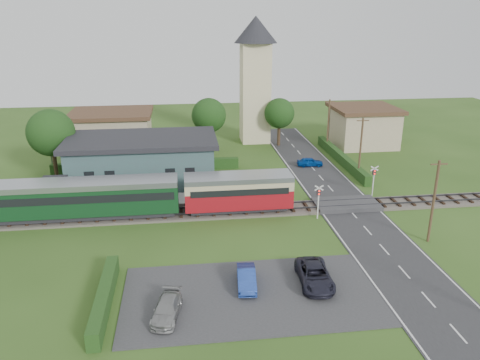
{
  "coord_description": "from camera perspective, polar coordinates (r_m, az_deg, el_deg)",
  "views": [
    {
      "loc": [
        -5.59,
        -38.54,
        17.72
      ],
      "look_at": [
        -0.22,
        4.0,
        2.51
      ],
      "focal_mm": 35.0,
      "sensor_mm": 36.0,
      "label": 1
    }
  ],
  "objects": [
    {
      "name": "utility_pole_b",
      "position": [
        40.61,
        22.54,
        -2.34
      ],
      "size": [
        1.4,
        0.22,
        7.0
      ],
      "color": "#473321",
      "rests_on": "ground"
    },
    {
      "name": "road",
      "position": [
        45.19,
        13.65,
        -4.11
      ],
      "size": [
        6.0,
        70.0,
        0.05
      ],
      "primitive_type": "cube",
      "color": "#28282B",
      "rests_on": "ground"
    },
    {
      "name": "hedge_roadside",
      "position": [
        60.5,
        12.23,
        2.64
      ],
      "size": [
        0.8,
        18.0,
        1.2
      ],
      "primitive_type": "cube",
      "color": "#193814",
      "rests_on": "ground"
    },
    {
      "name": "car_park_blue",
      "position": [
        32.72,
        0.8,
        -11.89
      ],
      "size": [
        1.53,
        3.65,
        1.17
      ],
      "primitive_type": "imported",
      "rotation": [
        0.0,
        0.0,
        -0.08
      ],
      "color": "#22419B",
      "rests_on": "car_park"
    },
    {
      "name": "platform",
      "position": [
        47.32,
        -12.04,
        -2.62
      ],
      "size": [
        30.0,
        3.0,
        0.45
      ],
      "primitive_type": "cube",
      "color": "gray",
      "rests_on": "ground"
    },
    {
      "name": "tree_a",
      "position": [
        55.86,
        -22.05,
        5.34
      ],
      "size": [
        5.2,
        5.2,
        8.0
      ],
      "color": "#332316",
      "rests_on": "ground"
    },
    {
      "name": "crossing_signal_near",
      "position": [
        42.91,
        9.55,
        -2.04
      ],
      "size": [
        0.84,
        0.28,
        3.28
      ],
      "color": "silver",
      "rests_on": "ground"
    },
    {
      "name": "car_park",
      "position": [
        32.16,
        1.34,
        -13.83
      ],
      "size": [
        17.0,
        9.0,
        0.08
      ],
      "primitive_type": "cube",
      "color": "#333335",
      "rests_on": "ground"
    },
    {
      "name": "hedge_station",
      "position": [
        56.85,
        -11.31,
        1.67
      ],
      "size": [
        22.0,
        0.8,
        1.3
      ],
      "primitive_type": "cube",
      "color": "#193814",
      "rests_on": "ground"
    },
    {
      "name": "streetlamp_west",
      "position": [
        62.55,
        -22.26,
        4.49
      ],
      "size": [
        0.3,
        0.3,
        5.15
      ],
      "color": "#3F3F47",
      "rests_on": "ground"
    },
    {
      "name": "crossing_deck",
      "position": [
        46.83,
        12.83,
        -2.92
      ],
      "size": [
        6.2,
        3.4,
        0.45
      ],
      "primitive_type": "cube",
      "color": "#333335",
      "rests_on": "ground"
    },
    {
      "name": "house_east",
      "position": [
        69.2,
        14.79,
        6.43
      ],
      "size": [
        8.8,
        8.8,
        5.5
      ],
      "color": "tan",
      "rests_on": "ground"
    },
    {
      "name": "church_tower",
      "position": [
        67.8,
        1.88,
        13.18
      ],
      "size": [
        6.0,
        6.0,
        17.6
      ],
      "color": "beige",
      "rests_on": "ground"
    },
    {
      "name": "ground",
      "position": [
        42.79,
        0.96,
        -4.94
      ],
      "size": [
        120.0,
        120.0,
        0.0
      ],
      "primitive_type": "plane",
      "color": "#2D4C19"
    },
    {
      "name": "utility_pole_d",
      "position": [
        65.24,
        10.72,
        6.72
      ],
      "size": [
        1.4,
        0.22,
        7.0
      ],
      "color": "#473321",
      "rests_on": "ground"
    },
    {
      "name": "car_park_dark",
      "position": [
        33.35,
        9.09,
        -11.39
      ],
      "size": [
        2.41,
        4.76,
        1.29
      ],
      "primitive_type": "imported",
      "rotation": [
        0.0,
        0.0,
        -0.06
      ],
      "color": "#20202E",
      "rests_on": "car_park"
    },
    {
      "name": "pedestrian_near",
      "position": [
        46.62,
        -4.24,
        -1.02
      ],
      "size": [
        0.81,
        0.67,
        1.89
      ],
      "primitive_type": "imported",
      "rotation": [
        0.0,
        0.0,
        2.77
      ],
      "color": "gray",
      "rests_on": "platform"
    },
    {
      "name": "streetlamp_east",
      "position": [
        70.55,
        10.87,
        7.18
      ],
      "size": [
        0.3,
        0.3,
        5.15
      ],
      "color": "#3F3F47",
      "rests_on": "ground"
    },
    {
      "name": "hedge_carpark",
      "position": [
        32.05,
        -16.21,
        -13.64
      ],
      "size": [
        0.8,
        9.0,
        1.2
      ],
      "primitive_type": "cube",
      "color": "#193814",
      "rests_on": "ground"
    },
    {
      "name": "station_building",
      "position": [
        51.96,
        -11.76,
        2.3
      ],
      "size": [
        16.0,
        9.0,
        5.3
      ],
      "color": "#3A5F5E",
      "rests_on": "ground"
    },
    {
      "name": "pedestrian_far",
      "position": [
        47.25,
        -19.97,
        -2.09
      ],
      "size": [
        0.76,
        0.89,
        1.61
      ],
      "primitive_type": "imported",
      "rotation": [
        0.0,
        0.0,
        1.78
      ],
      "color": "gray",
      "rests_on": "platform"
    },
    {
      "name": "car_park_silver",
      "position": [
        30.17,
        -8.92,
        -15.27
      ],
      "size": [
        2.18,
        3.92,
        1.07
      ],
      "primitive_type": "imported",
      "rotation": [
        0.0,
        0.0,
        -0.19
      ],
      "color": "gray",
      "rests_on": "car_park"
    },
    {
      "name": "tree_c",
      "position": [
        66.28,
        4.82,
        8.1
      ],
      "size": [
        4.2,
        4.2,
        6.78
      ],
      "color": "#332316",
      "rests_on": "ground"
    },
    {
      "name": "train",
      "position": [
        45.0,
        -21.94,
        -2.16
      ],
      "size": [
        43.2,
        2.9,
        3.4
      ],
      "color": "#232328",
      "rests_on": "ground"
    },
    {
      "name": "railway_track",
      "position": [
        44.56,
        0.6,
        -3.75
      ],
      "size": [
        76.0,
        3.2,
        0.49
      ],
      "color": "#4C443D",
      "rests_on": "ground"
    },
    {
      "name": "tree_b",
      "position": [
        62.94,
        -3.82,
        7.85
      ],
      "size": [
        4.6,
        4.6,
        7.34
      ],
      "color": "#332316",
      "rests_on": "ground"
    },
    {
      "name": "utility_pole_c",
      "position": [
        54.28,
        14.49,
        3.86
      ],
      "size": [
        1.4,
        0.22,
        7.0
      ],
      "color": "#473321",
      "rests_on": "ground"
    },
    {
      "name": "car_on_road",
      "position": [
        58.23,
        8.52,
        2.2
      ],
      "size": [
        3.24,
        1.49,
        1.08
      ],
      "primitive_type": "imported",
      "rotation": [
        0.0,
        0.0,
        1.5
      ],
      "color": "#073A98",
      "rests_on": "road"
    },
    {
      "name": "house_west",
      "position": [
        65.95,
        -15.29,
        5.76
      ],
      "size": [
        10.8,
        8.8,
        5.5
      ],
      "color": "tan",
      "rests_on": "ground"
    },
    {
      "name": "equipment_hut",
      "position": [
        48.19,
        -21.67,
        -1.26
      ],
      "size": [
        2.3,
        2.3,
        2.55
      ],
      "color": "beige",
      "rests_on": "platform"
    },
    {
      "name": "crossing_signal_far",
      "position": [
        49.54,
        16.0,
        0.42
      ],
      "size": [
        0.84,
        0.28,
        3.28
      ],
      "color": "silver",
      "rests_on": "ground"
    }
  ]
}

